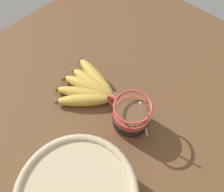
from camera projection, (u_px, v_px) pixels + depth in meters
The scene contains 3 objects.
table at pixel (124, 121), 63.12cm from camera, with size 115.83×115.83×2.54cm.
coffee_mug at pixel (131, 117), 57.85cm from camera, with size 14.79×9.84×14.15cm.
banana_bunch at pixel (89, 88), 65.60cm from camera, with size 20.29×18.60×4.26cm.
Camera 1 is at (-15.87, 22.21, 58.77)cm, focal length 35.00 mm.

